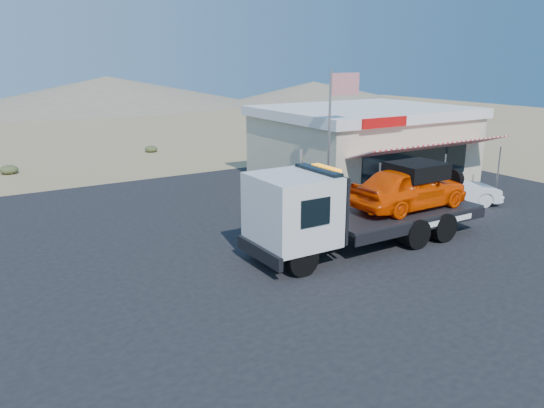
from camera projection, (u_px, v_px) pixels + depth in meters
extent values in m
plane|color=#947754|center=(295.00, 270.00, 16.69)|extent=(120.00, 120.00, 0.00)
cube|color=black|center=(294.00, 233.00, 20.16)|extent=(32.00, 24.00, 0.02)
cylinder|color=black|center=(302.00, 259.00, 16.09)|extent=(1.06, 0.32, 1.06)
cylinder|color=black|center=(266.00, 240.00, 17.83)|extent=(1.06, 0.32, 1.06)
cylinder|color=black|center=(414.00, 233.00, 18.51)|extent=(1.06, 0.58, 1.06)
cylinder|color=black|center=(373.00, 218.00, 20.24)|extent=(1.06, 0.58, 1.06)
cylinder|color=black|center=(441.00, 227.00, 19.21)|extent=(1.06, 0.58, 1.06)
cylinder|color=black|center=(399.00, 213.00, 20.94)|extent=(1.06, 0.58, 1.06)
cube|color=black|center=(375.00, 225.00, 18.91)|extent=(8.68, 1.06, 0.32)
cube|color=silver|center=(292.00, 209.00, 16.78)|extent=(2.33, 2.49, 2.22)
cube|color=black|center=(318.00, 183.00, 17.10)|extent=(0.37, 2.12, 0.95)
cube|color=black|center=(325.00, 205.00, 17.47)|extent=(0.11, 2.33, 2.12)
cube|color=orange|center=(326.00, 169.00, 17.15)|extent=(0.26, 1.27, 0.16)
cube|color=black|center=(400.00, 212.00, 19.42)|extent=(6.35, 2.43, 0.16)
imported|color=#F84500|center=(409.00, 187.00, 19.40)|extent=(4.66, 1.87, 1.59)
cube|color=black|center=(417.00, 170.00, 19.40)|extent=(1.91, 1.59, 0.58)
imported|color=silver|center=(454.00, 191.00, 23.76)|extent=(4.37, 2.85, 1.36)
cube|color=#BFB590|center=(362.00, 148.00, 28.93)|extent=(10.00, 8.00, 3.40)
cube|color=white|center=(364.00, 112.00, 28.41)|extent=(10.40, 8.40, 0.50)
cube|color=red|center=(385.00, 123.00, 23.65)|extent=(2.60, 0.12, 0.45)
cube|color=black|center=(417.00, 163.00, 25.69)|extent=(7.00, 0.06, 1.60)
cube|color=red|center=(433.00, 146.00, 24.71)|extent=(9.00, 1.73, 0.61)
cylinder|color=#99999E|center=(379.00, 189.00, 22.39)|extent=(0.08, 0.08, 2.20)
cylinder|color=#99999E|center=(444.00, 178.00, 24.42)|extent=(0.08, 0.08, 2.20)
cylinder|color=#99999E|center=(498.00, 169.00, 26.45)|extent=(0.08, 0.08, 2.20)
cylinder|color=#99999E|center=(329.00, 144.00, 21.95)|extent=(0.10, 0.10, 6.00)
cube|color=#B20C14|center=(345.00, 84.00, 21.70)|extent=(1.50, 0.02, 0.90)
ellipsoid|color=#3A4324|center=(9.00, 169.00, 30.49)|extent=(1.01, 1.01, 0.54)
ellipsoid|color=#3A4324|center=(151.00, 149.00, 37.58)|extent=(0.90, 0.90, 0.48)
cone|color=#726B59|center=(108.00, 93.00, 68.74)|extent=(44.00, 44.00, 4.20)
cone|color=#726B59|center=(313.00, 92.00, 80.84)|extent=(32.00, 32.00, 3.00)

